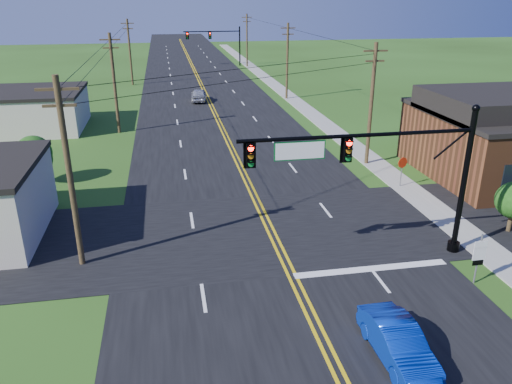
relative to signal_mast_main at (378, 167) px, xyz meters
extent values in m
cube|color=black|center=(-4.34, 42.00, -4.73)|extent=(16.00, 220.00, 0.04)
cube|color=black|center=(-4.34, 4.00, -4.73)|extent=(70.00, 10.00, 0.04)
cube|color=gray|center=(6.16, 32.00, -4.71)|extent=(2.00, 160.00, 0.08)
cylinder|color=black|center=(4.46, 0.00, -1.15)|extent=(0.28, 0.28, 7.20)
cylinder|color=black|center=(4.46, 0.00, -4.50)|extent=(0.60, 0.60, 0.50)
sphere|color=black|center=(4.46, 0.00, 2.55)|extent=(0.36, 0.36, 0.36)
cylinder|color=black|center=(-1.04, 0.00, 1.55)|extent=(11.00, 0.18, 0.18)
cube|color=#04571B|center=(-3.74, 0.00, 1.00)|extent=(2.30, 0.06, 0.85)
cylinder|color=black|center=(4.46, 72.00, -1.15)|extent=(0.28, 0.28, 7.20)
cylinder|color=black|center=(4.46, 72.00, -4.50)|extent=(0.60, 0.60, 0.50)
sphere|color=black|center=(4.46, 72.00, 2.55)|extent=(0.36, 0.36, 0.36)
cylinder|color=black|center=(-0.54, 72.00, 1.25)|extent=(10.00, 0.18, 0.18)
cube|color=#04571B|center=(-3.74, 72.00, 0.70)|extent=(2.30, 0.06, 0.85)
cube|color=beige|center=(-23.34, 30.00, -3.05)|extent=(12.00, 9.00, 3.40)
cube|color=black|center=(-23.34, 30.00, -1.20)|extent=(12.20, 9.20, 0.30)
cylinder|color=#312416|center=(-13.84, 2.00, -0.25)|extent=(0.28, 0.28, 9.00)
cube|color=#312416|center=(-13.84, 2.00, 3.65)|extent=(1.80, 0.12, 0.12)
cube|color=#312416|center=(-13.84, 2.00, 2.95)|extent=(1.40, 0.12, 0.12)
cylinder|color=#312416|center=(-13.84, 27.00, -0.25)|extent=(0.28, 0.28, 9.00)
cube|color=#312416|center=(-13.84, 27.00, 3.65)|extent=(1.80, 0.12, 0.12)
cube|color=#312416|center=(-13.84, 27.00, 2.95)|extent=(1.40, 0.12, 0.12)
cylinder|color=#312416|center=(-13.84, 54.00, -0.25)|extent=(0.28, 0.28, 9.00)
cube|color=#312416|center=(-13.84, 54.00, 3.65)|extent=(1.80, 0.12, 0.12)
cube|color=#312416|center=(-13.84, 54.00, 2.95)|extent=(1.40, 0.12, 0.12)
cylinder|color=#312416|center=(5.46, 14.00, -0.25)|extent=(0.28, 0.28, 9.00)
cube|color=#312416|center=(5.46, 14.00, 3.65)|extent=(1.80, 0.12, 0.12)
cube|color=#312416|center=(5.46, 14.00, 2.95)|extent=(1.40, 0.12, 0.12)
cylinder|color=#312416|center=(5.46, 40.00, -0.25)|extent=(0.28, 0.28, 9.00)
cube|color=#312416|center=(5.46, 40.00, 3.65)|extent=(1.80, 0.12, 0.12)
cube|color=#312416|center=(5.46, 40.00, 2.95)|extent=(1.40, 0.12, 0.12)
cylinder|color=#312416|center=(5.46, 70.00, -0.25)|extent=(0.28, 0.28, 9.00)
cube|color=#312416|center=(5.46, 70.00, 3.65)|extent=(1.80, 0.12, 0.12)
cube|color=#312416|center=(5.46, 70.00, 2.95)|extent=(1.40, 0.12, 0.12)
cylinder|color=#312416|center=(11.66, 18.00, -3.83)|extent=(0.24, 0.24, 1.85)
sphere|color=#16420F|center=(11.66, 18.00, -2.15)|extent=(3.00, 3.00, 3.00)
cylinder|color=#312416|center=(8.66, 1.50, -4.09)|extent=(0.24, 0.24, 1.32)
cylinder|color=#312416|center=(-18.34, 14.00, -3.98)|extent=(0.24, 0.24, 1.54)
sphere|color=#16420F|center=(-18.34, 14.00, -2.58)|extent=(2.40, 2.40, 2.40)
imported|color=#072CA7|center=(-1.89, -7.02, -4.07)|extent=(1.55, 4.15, 1.36)
imported|color=#AEAFB3|center=(-5.38, 40.35, -3.99)|extent=(2.10, 4.56, 1.51)
cylinder|color=slate|center=(3.76, -2.95, -3.52)|extent=(0.08, 0.08, 2.45)
cube|color=white|center=(3.76, -2.98, -2.80)|extent=(0.61, 0.04, 0.33)
cube|color=white|center=(3.76, -2.98, -3.25)|extent=(0.61, 0.04, 0.61)
cube|color=black|center=(3.76, -2.98, -3.69)|extent=(0.50, 0.04, 0.25)
cylinder|color=slate|center=(5.81, 8.90, -3.76)|extent=(0.08, 0.08, 1.98)
cylinder|color=#B9240A|center=(5.81, 8.87, -3.01)|extent=(0.74, 0.23, 0.75)
camera|label=1|loc=(-9.38, -20.24, 7.36)|focal=35.00mm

